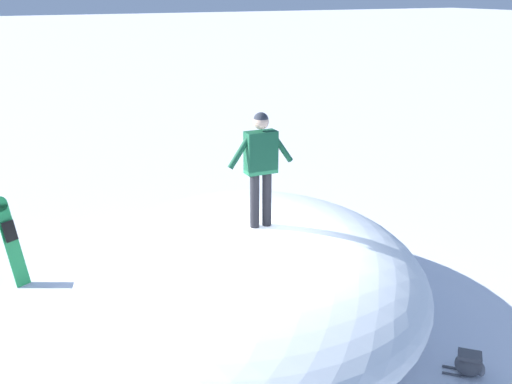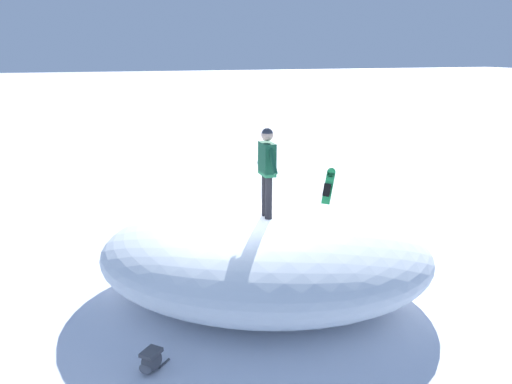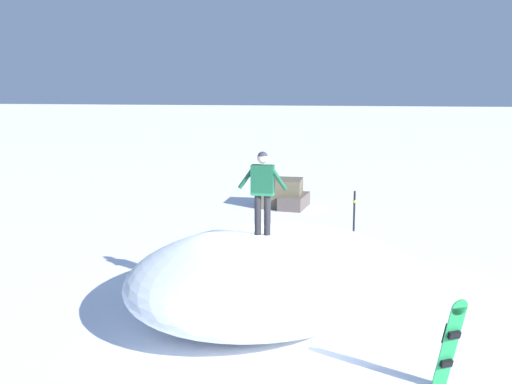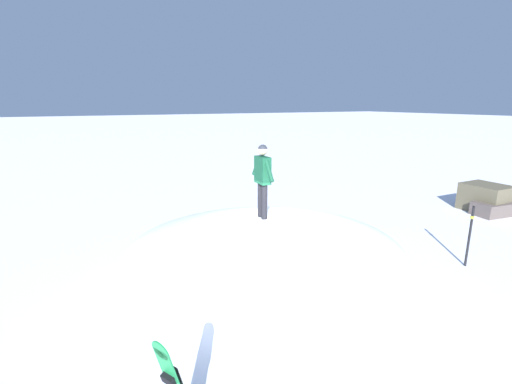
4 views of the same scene
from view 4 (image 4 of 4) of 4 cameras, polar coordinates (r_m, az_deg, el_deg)
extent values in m
plane|color=white|center=(9.36, 4.36, -13.27)|extent=(240.00, 240.00, 0.00)
ellipsoid|color=white|center=(8.79, 1.35, -9.31)|extent=(8.25, 7.66, 1.60)
cylinder|color=black|center=(8.43, 1.33, -1.54)|extent=(0.14, 0.14, 0.84)
cylinder|color=black|center=(8.60, 0.73, -1.21)|extent=(0.14, 0.14, 0.84)
cube|color=#195638|center=(8.35, 1.05, 3.48)|extent=(0.24, 0.47, 0.63)
sphere|color=beige|center=(8.28, 1.06, 6.58)|extent=(0.23, 0.23, 0.23)
cylinder|color=#195638|center=(8.06, 2.07, 3.48)|extent=(0.10, 0.40, 0.52)
cylinder|color=#195638|center=(8.63, 0.10, 4.19)|extent=(0.10, 0.40, 0.52)
sphere|color=#333842|center=(8.28, 1.06, 6.74)|extent=(0.22, 0.22, 0.22)
cylinder|color=#1E8C47|center=(4.76, -14.83, -22.97)|extent=(0.21, 0.28, 0.27)
cube|color=black|center=(5.14, -12.73, -26.24)|extent=(0.20, 0.25, 0.35)
cube|color=black|center=(5.09, -13.67, -26.78)|extent=(0.17, 0.21, 0.12)
ellipsoid|color=#4C4C51|center=(11.91, 7.66, -6.34)|extent=(0.46, 0.46, 0.33)
ellipsoid|color=slate|center=(12.08, 7.79, -6.30)|extent=(0.23, 0.23, 0.16)
cube|color=#4C4C51|center=(11.86, 7.68, -5.70)|extent=(0.39, 0.39, 0.06)
cylinder|color=#4C4C51|center=(11.78, 7.08, -7.33)|extent=(0.21, 0.21, 0.04)
cylinder|color=#4C4C51|center=(11.76, 7.85, -7.40)|extent=(0.21, 0.21, 0.04)
cylinder|color=black|center=(11.13, 30.58, -6.07)|extent=(0.06, 0.06, 1.67)
cylinder|color=yellow|center=(10.98, 30.93, -3.44)|extent=(0.10, 0.10, 0.06)
cube|color=brown|center=(17.19, 32.44, -0.77)|extent=(1.36, 1.60, 1.08)
cube|color=#554B47|center=(16.90, 33.60, -2.17)|extent=(1.85, 1.12, 0.51)
camera|label=1|loc=(11.83, 47.07, 13.23)|focal=41.39mm
camera|label=2|loc=(17.50, -3.16, 15.43)|focal=35.30mm
camera|label=3|loc=(9.70, -84.92, 3.77)|focal=42.22mm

